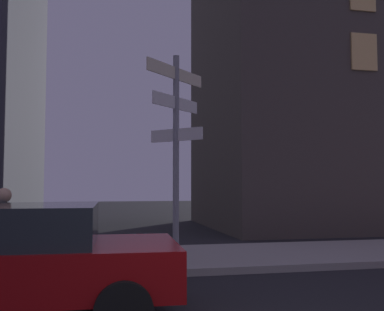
# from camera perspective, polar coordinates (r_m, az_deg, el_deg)

# --- Properties ---
(sidewalk_kerb) EXTENTS (40.00, 3.10, 0.14)m
(sidewalk_kerb) POSITION_cam_1_polar(r_m,az_deg,el_deg) (9.75, -3.59, -13.07)
(sidewalk_kerb) COLOR #9E9991
(sidewalk_kerb) RESTS_ON ground_plane
(signpost) EXTENTS (1.29, 1.29, 4.03)m
(signpost) POSITION_cam_1_polar(r_m,az_deg,el_deg) (8.63, -2.05, 2.32)
(signpost) COLOR gray
(signpost) RESTS_ON sidewalk_kerb
(car_near_left) EXTENTS (4.16, 2.17, 1.41)m
(car_near_left) POSITION_cam_1_polar(r_m,az_deg,el_deg) (6.01, -21.61, -12.27)
(car_near_left) COLOR maroon
(car_near_left) RESTS_ON ground_plane
(building_right_block) EXTENTS (8.24, 7.44, 12.71)m
(building_right_block) POSITION_cam_1_polar(r_m,az_deg,el_deg) (18.89, 14.83, 10.87)
(building_right_block) COLOR #4C443D
(building_right_block) RESTS_ON ground_plane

